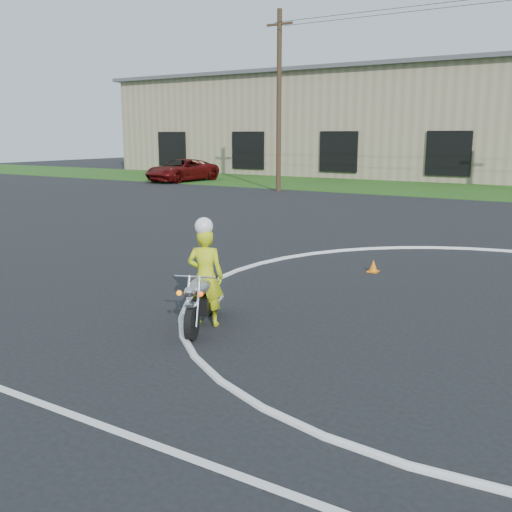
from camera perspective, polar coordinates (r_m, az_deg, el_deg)
The scene contains 5 objects.
ground at distance 8.81m, azimuth 20.79°, elevation -10.18°, with size 120.00×120.00×0.00m, color black.
primary_motorcycle at distance 9.70m, azimuth -5.42°, elevation -4.32°, with size 0.90×1.82×1.01m.
rider_primary_grp at distance 9.70m, azimuth -5.08°, elevation -1.78°, with size 0.73×0.61×1.88m.
pickup_grp at distance 41.03m, azimuth -7.43°, elevation 8.50°, with size 3.15×5.85×1.56m.
warehouse at distance 51.84m, azimuth 9.90°, elevation 12.87°, with size 41.00×17.00×8.30m.
Camera 1 is at (1.36, -8.09, 3.21)m, focal length 40.00 mm.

